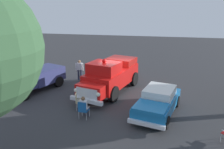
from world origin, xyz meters
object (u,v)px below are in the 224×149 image
parked_pickup (33,78)px  spectator_seated (84,106)px  classic_hot_rod (158,102)px  spectator_standing (80,69)px  lawn_chair_near_truck (83,109)px  lawn_chair_spare (78,100)px  vintage_fire_truck (110,75)px

parked_pickup → spectator_seated: 5.86m
classic_hot_rod → spectator_standing: size_ratio=2.79×
spectator_seated → lawn_chair_near_truck: bearing=174.7°
lawn_chair_spare → spectator_standing: bearing=18.3°
lawn_chair_spare → classic_hot_rod: bearing=-86.0°
lawn_chair_spare → spectator_standing: spectator_standing is taller
vintage_fire_truck → spectator_seated: size_ratio=4.89×
lawn_chair_spare → spectator_standing: 5.60m
vintage_fire_truck → parked_pickup: bearing=100.5°
vintage_fire_truck → lawn_chair_spare: (-3.25, 1.26, -0.61)m
classic_hot_rod → parked_pickup: parked_pickup is taller
lawn_chair_near_truck → spectator_standing: spectator_standing is taller
classic_hot_rod → lawn_chair_spare: classic_hot_rod is taller
vintage_fire_truck → parked_pickup: (-1.01, 5.46, -0.21)m
lawn_chair_near_truck → spectator_seated: (0.13, -0.01, 0.11)m
classic_hot_rod → spectator_standing: 8.08m
vintage_fire_truck → parked_pickup: vintage_fire_truck is taller
classic_hot_rod → lawn_chair_near_truck: size_ratio=4.58×
parked_pickup → vintage_fire_truck: bearing=-79.5°
lawn_chair_near_truck → spectator_seated: bearing=-5.3°
vintage_fire_truck → lawn_chair_near_truck: vintage_fire_truck is taller
lawn_chair_near_truck → spectator_standing: size_ratio=0.61×
vintage_fire_truck → lawn_chair_near_truck: 4.46m
classic_hot_rod → spectator_standing: (4.99, 6.36, 0.22)m
lawn_chair_near_truck → classic_hot_rod: bearing=-69.8°
classic_hot_rod → parked_pickup: bearing=77.7°
lawn_chair_spare → spectator_seated: size_ratio=0.79×
vintage_fire_truck → spectator_seated: vintage_fire_truck is taller
vintage_fire_truck → spectator_standing: 3.66m
spectator_seated → vintage_fire_truck: bearing=-7.8°
parked_pickup → lawn_chair_near_truck: 5.93m
classic_hot_rod → spectator_standing: bearing=51.9°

